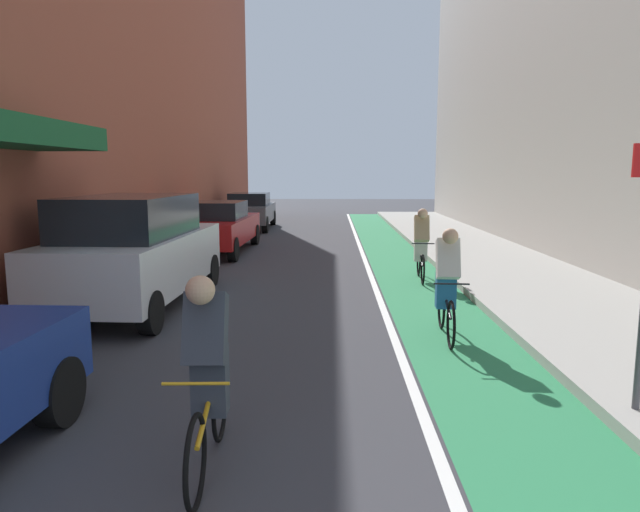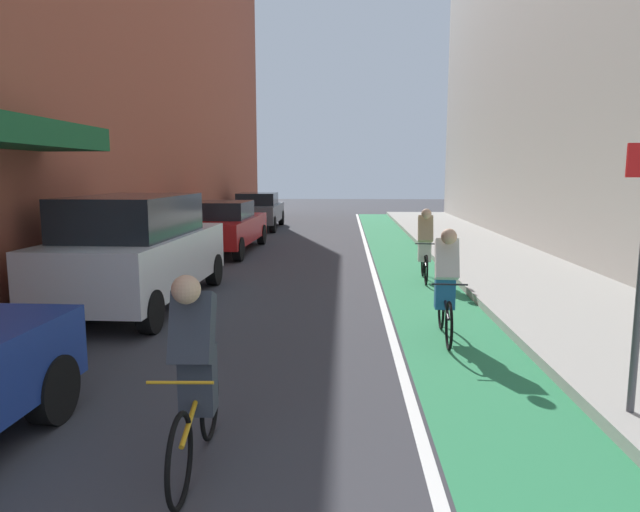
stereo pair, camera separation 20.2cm
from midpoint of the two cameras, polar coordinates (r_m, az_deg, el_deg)
ground_plane at (r=13.48m, az=-2.06°, el=-1.73°), size 76.39×76.39×0.00m
bike_lane_paint at (r=15.51m, az=8.79°, el=-0.49°), size 1.60×34.72×0.00m
lane_divider_stripe at (r=15.43m, az=5.46°, el=-0.46°), size 0.12×34.72×0.00m
sidewalk_right at (r=15.95m, az=17.53°, el=-0.28°), size 3.27×34.72×0.14m
building_facade_left at (r=16.89m, az=-21.26°, el=19.90°), size 4.15×34.72×11.80m
building_facade_right at (r=19.13m, az=25.68°, el=21.26°), size 2.40×30.72×13.77m
parked_suv_white at (r=10.55m, az=-17.37°, el=0.65°), size 2.06×4.83×1.98m
parked_sedan_red at (r=17.22m, az=-9.53°, el=3.02°), size 2.07×4.82×1.53m
parked_sedan_gray at (r=24.25m, az=-6.01°, el=4.61°), size 1.89×4.58×1.53m
cyclist_lead at (r=4.65m, az=-11.27°, el=-10.86°), size 0.48×1.74×1.62m
cyclist_mid at (r=8.28m, az=13.26°, el=-2.71°), size 0.48×1.72×1.61m
cyclist_trailing at (r=12.68m, az=11.00°, el=1.34°), size 0.48×1.70×1.61m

